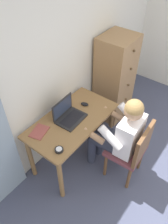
# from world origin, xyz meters

# --- Properties ---
(wall_back) EXTENTS (4.80, 0.05, 2.50)m
(wall_back) POSITION_xyz_m (0.00, 2.20, 1.25)
(wall_back) COLOR silver
(wall_back) RESTS_ON ground_plane
(desk) EXTENTS (1.14, 0.60, 0.75)m
(desk) POSITION_xyz_m (-0.24, 1.83, 0.63)
(desk) COLOR olive
(desk) RESTS_ON ground_plane
(dresser) EXTENTS (0.51, 0.48, 1.35)m
(dresser) POSITION_xyz_m (0.85, 1.92, 0.67)
(dresser) COLOR #9E754C
(dresser) RESTS_ON ground_plane
(chair) EXTENTS (0.44, 0.42, 0.89)m
(chair) POSITION_xyz_m (-0.02, 1.12, 0.50)
(chair) COLOR brown
(chair) RESTS_ON ground_plane
(person_seated) EXTENTS (0.55, 0.60, 1.21)m
(person_seated) POSITION_xyz_m (-0.03, 1.31, 0.68)
(person_seated) COLOR #33384C
(person_seated) RESTS_ON ground_plane
(laptop) EXTENTS (0.35, 0.27, 0.24)m
(laptop) POSITION_xyz_m (-0.25, 1.88, 0.80)
(laptop) COLOR #232326
(laptop) RESTS_ON desk
(computer_mouse) EXTENTS (0.09, 0.11, 0.03)m
(computer_mouse) POSITION_xyz_m (0.05, 1.87, 0.76)
(computer_mouse) COLOR black
(computer_mouse) RESTS_ON desk
(desk_clock) EXTENTS (0.09, 0.09, 0.03)m
(desk_clock) POSITION_xyz_m (-0.67, 1.64, 0.76)
(desk_clock) COLOR black
(desk_clock) RESTS_ON desk
(notebook_pad) EXTENTS (0.24, 0.20, 0.01)m
(notebook_pad) POSITION_xyz_m (-0.61, 1.99, 0.75)
(notebook_pad) COLOR #994742
(notebook_pad) RESTS_ON desk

